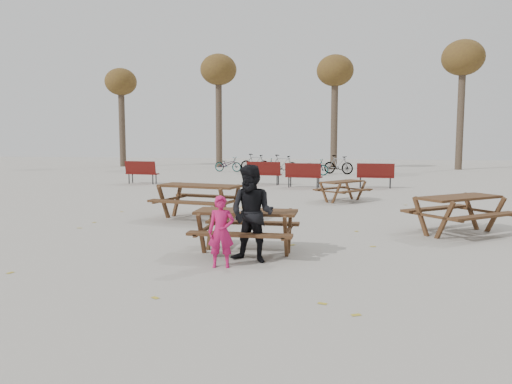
% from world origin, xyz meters
% --- Properties ---
extents(ground, '(80.00, 80.00, 0.00)m').
position_xyz_m(ground, '(0.00, 0.00, 0.00)').
color(ground, gray).
rests_on(ground, ground).
extents(main_picnic_table, '(1.80, 1.45, 0.78)m').
position_xyz_m(main_picnic_table, '(0.00, 0.00, 0.59)').
color(main_picnic_table, '#3A2015').
rests_on(main_picnic_table, ground).
extents(food_tray, '(0.18, 0.11, 0.03)m').
position_xyz_m(food_tray, '(-0.03, -0.08, 0.79)').
color(food_tray, white).
rests_on(food_tray, main_picnic_table).
extents(bread_roll, '(0.14, 0.06, 0.05)m').
position_xyz_m(bread_roll, '(-0.03, -0.08, 0.83)').
color(bread_roll, tan).
rests_on(bread_roll, food_tray).
extents(soda_bottle, '(0.07, 0.07, 0.17)m').
position_xyz_m(soda_bottle, '(0.12, -0.13, 0.85)').
color(soda_bottle, silver).
rests_on(soda_bottle, main_picnic_table).
extents(child, '(0.46, 0.35, 1.16)m').
position_xyz_m(child, '(-0.20, -1.04, 0.58)').
color(child, '#B41654').
rests_on(child, ground).
extents(adult, '(0.92, 0.80, 1.63)m').
position_xyz_m(adult, '(0.22, -0.61, 0.81)').
color(adult, black).
rests_on(adult, ground).
extents(picnic_table_east, '(2.45, 2.39, 0.82)m').
position_xyz_m(picnic_table_east, '(4.16, 2.57, 0.41)').
color(picnic_table_east, '#3A2015').
rests_on(picnic_table_east, ground).
extents(picnic_table_north, '(2.34, 2.03, 0.88)m').
position_xyz_m(picnic_table_north, '(-1.90, 3.49, 0.44)').
color(picnic_table_north, '#3A2015').
rests_on(picnic_table_north, ground).
extents(picnic_table_far, '(1.94, 1.98, 0.67)m').
position_xyz_m(picnic_table_far, '(1.68, 7.75, 0.33)').
color(picnic_table_far, '#3A2015').
rests_on(picnic_table_far, ground).
extents(park_bench_row, '(11.83, 1.64, 1.03)m').
position_xyz_m(park_bench_row, '(-1.49, 12.45, 0.52)').
color(park_bench_row, '#5B1512').
rests_on(park_bench_row, ground).
extents(bicycle_row, '(8.46, 2.80, 1.12)m').
position_xyz_m(bicycle_row, '(-2.01, 20.02, 0.50)').
color(bicycle_row, black).
rests_on(bicycle_row, ground).
extents(tree_row, '(32.17, 3.52, 8.26)m').
position_xyz_m(tree_row, '(0.90, 25.15, 6.19)').
color(tree_row, '#382B21').
rests_on(tree_row, ground).
extents(fallen_leaves, '(11.00, 11.00, 0.01)m').
position_xyz_m(fallen_leaves, '(0.50, 2.50, 0.00)').
color(fallen_leaves, '#AC9729').
rests_on(fallen_leaves, ground).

